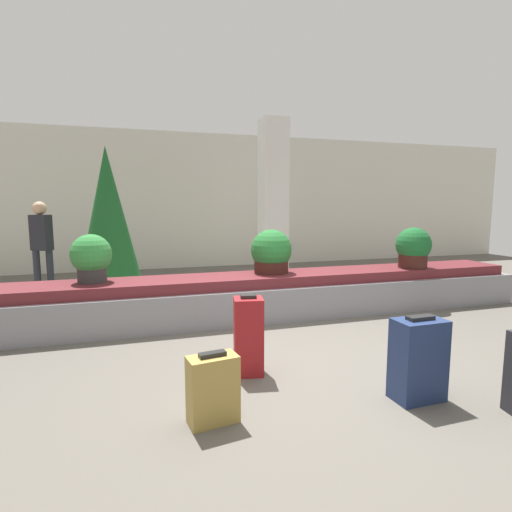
{
  "coord_description": "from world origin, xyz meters",
  "views": [
    {
      "loc": [
        -1.54,
        -3.33,
        1.5
      ],
      "look_at": [
        0.0,
        1.69,
        0.83
      ],
      "focal_mm": 28.0,
      "sensor_mm": 36.0,
      "label": 1
    }
  ],
  "objects_px": {
    "suitcase_4": "(418,359)",
    "decorated_tree": "(108,217)",
    "potted_plant_1": "(271,253)",
    "potted_plant_2": "(413,248)",
    "potted_plant_0": "(91,258)",
    "traveler_0": "(42,240)",
    "pillar": "(273,200)",
    "suitcase_3": "(213,389)",
    "suitcase_1": "(248,336)"
  },
  "relations": [
    {
      "from": "potted_plant_0",
      "to": "potted_plant_2",
      "type": "distance_m",
      "value": 4.43
    },
    {
      "from": "suitcase_4",
      "to": "potted_plant_1",
      "type": "distance_m",
      "value": 2.72
    },
    {
      "from": "decorated_tree",
      "to": "suitcase_3",
      "type": "bearing_deg",
      "value": -78.54
    },
    {
      "from": "suitcase_1",
      "to": "potted_plant_2",
      "type": "height_order",
      "value": "potted_plant_2"
    },
    {
      "from": "suitcase_1",
      "to": "suitcase_4",
      "type": "relative_size",
      "value": 1.08
    },
    {
      "from": "suitcase_1",
      "to": "suitcase_4",
      "type": "xyz_separation_m",
      "value": [
        1.12,
        -0.84,
        -0.03
      ]
    },
    {
      "from": "pillar",
      "to": "decorated_tree",
      "type": "bearing_deg",
      "value": -165.87
    },
    {
      "from": "suitcase_4",
      "to": "decorated_tree",
      "type": "distance_m",
      "value": 5.16
    },
    {
      "from": "suitcase_1",
      "to": "decorated_tree",
      "type": "height_order",
      "value": "decorated_tree"
    },
    {
      "from": "decorated_tree",
      "to": "suitcase_4",
      "type": "bearing_deg",
      "value": -61.05
    },
    {
      "from": "suitcase_1",
      "to": "decorated_tree",
      "type": "distance_m",
      "value": 3.95
    },
    {
      "from": "potted_plant_2",
      "to": "suitcase_4",
      "type": "bearing_deg",
      "value": -127.33
    },
    {
      "from": "potted_plant_0",
      "to": "traveler_0",
      "type": "relative_size",
      "value": 0.37
    },
    {
      "from": "potted_plant_1",
      "to": "traveler_0",
      "type": "relative_size",
      "value": 0.38
    },
    {
      "from": "pillar",
      "to": "potted_plant_1",
      "type": "xyz_separation_m",
      "value": [
        -0.93,
        -2.56,
        -0.74
      ]
    },
    {
      "from": "suitcase_4",
      "to": "potted_plant_1",
      "type": "relative_size",
      "value": 1.12
    },
    {
      "from": "suitcase_1",
      "to": "potted_plant_2",
      "type": "distance_m",
      "value": 3.44
    },
    {
      "from": "pillar",
      "to": "suitcase_3",
      "type": "height_order",
      "value": "pillar"
    },
    {
      "from": "traveler_0",
      "to": "suitcase_1",
      "type": "bearing_deg",
      "value": 151.02
    },
    {
      "from": "pillar",
      "to": "decorated_tree",
      "type": "xyz_separation_m",
      "value": [
        -3.11,
        -0.78,
        -0.29
      ]
    },
    {
      "from": "decorated_tree",
      "to": "potted_plant_0",
      "type": "bearing_deg",
      "value": -93.55
    },
    {
      "from": "potted_plant_0",
      "to": "decorated_tree",
      "type": "xyz_separation_m",
      "value": [
        0.11,
        1.78,
        0.43
      ]
    },
    {
      "from": "suitcase_4",
      "to": "decorated_tree",
      "type": "relative_size",
      "value": 0.27
    },
    {
      "from": "suitcase_3",
      "to": "suitcase_4",
      "type": "height_order",
      "value": "suitcase_4"
    },
    {
      "from": "potted_plant_1",
      "to": "potted_plant_2",
      "type": "xyz_separation_m",
      "value": [
        2.14,
        -0.21,
        0.02
      ]
    },
    {
      "from": "suitcase_1",
      "to": "potted_plant_1",
      "type": "height_order",
      "value": "potted_plant_1"
    },
    {
      "from": "suitcase_4",
      "to": "traveler_0",
      "type": "xyz_separation_m",
      "value": [
        -3.54,
        4.96,
        0.6
      ]
    },
    {
      "from": "suitcase_3",
      "to": "potted_plant_1",
      "type": "relative_size",
      "value": 0.85
    },
    {
      "from": "potted_plant_1",
      "to": "traveler_0",
      "type": "height_order",
      "value": "traveler_0"
    },
    {
      "from": "suitcase_3",
      "to": "potted_plant_0",
      "type": "relative_size",
      "value": 0.87
    },
    {
      "from": "suitcase_1",
      "to": "traveler_0",
      "type": "bearing_deg",
      "value": 130.63
    },
    {
      "from": "pillar",
      "to": "potted_plant_2",
      "type": "relative_size",
      "value": 5.35
    },
    {
      "from": "pillar",
      "to": "suitcase_4",
      "type": "bearing_deg",
      "value": -97.15
    },
    {
      "from": "suitcase_1",
      "to": "potted_plant_2",
      "type": "relative_size",
      "value": 1.21
    },
    {
      "from": "suitcase_4",
      "to": "traveler_0",
      "type": "relative_size",
      "value": 0.43
    },
    {
      "from": "potted_plant_0",
      "to": "decorated_tree",
      "type": "bearing_deg",
      "value": 86.45
    },
    {
      "from": "pillar",
      "to": "suitcase_1",
      "type": "bearing_deg",
      "value": -112.1
    },
    {
      "from": "potted_plant_2",
      "to": "pillar",
      "type": "bearing_deg",
      "value": 113.67
    },
    {
      "from": "suitcase_3",
      "to": "decorated_tree",
      "type": "height_order",
      "value": "decorated_tree"
    },
    {
      "from": "suitcase_3",
      "to": "potted_plant_0",
      "type": "bearing_deg",
      "value": 102.81
    },
    {
      "from": "potted_plant_0",
      "to": "potted_plant_1",
      "type": "height_order",
      "value": "potted_plant_1"
    },
    {
      "from": "suitcase_1",
      "to": "potted_plant_0",
      "type": "xyz_separation_m",
      "value": [
        -1.44,
        1.81,
        0.53
      ]
    },
    {
      "from": "decorated_tree",
      "to": "potted_plant_2",
      "type": "bearing_deg",
      "value": -24.68
    },
    {
      "from": "suitcase_3",
      "to": "traveler_0",
      "type": "relative_size",
      "value": 0.32
    },
    {
      "from": "decorated_tree",
      "to": "pillar",
      "type": "bearing_deg",
      "value": 14.13
    },
    {
      "from": "potted_plant_1",
      "to": "decorated_tree",
      "type": "distance_m",
      "value": 2.84
    },
    {
      "from": "potted_plant_0",
      "to": "decorated_tree",
      "type": "height_order",
      "value": "decorated_tree"
    },
    {
      "from": "suitcase_4",
      "to": "decorated_tree",
      "type": "height_order",
      "value": "decorated_tree"
    },
    {
      "from": "pillar",
      "to": "potted_plant_1",
      "type": "distance_m",
      "value": 2.82
    },
    {
      "from": "potted_plant_2",
      "to": "traveler_0",
      "type": "height_order",
      "value": "traveler_0"
    }
  ]
}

